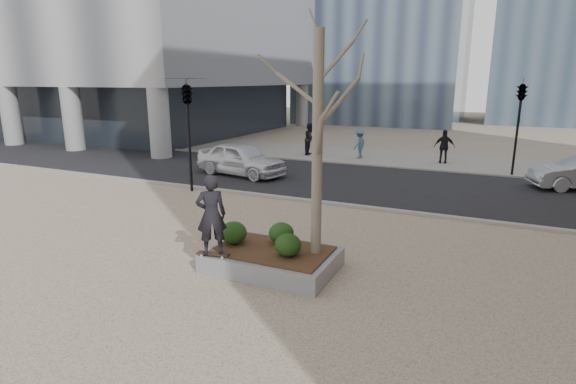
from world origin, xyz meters
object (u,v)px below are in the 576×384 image
at_px(skateboarder, 211,215).
at_px(police_car, 241,159).
at_px(planter, 272,260).
at_px(skateboard, 213,255).

bearing_deg(skateboarder, police_car, -99.03).
distance_m(planter, skateboard, 1.42).
distance_m(planter, police_car, 11.08).
bearing_deg(skateboard, planter, 28.01).
height_order(skateboarder, police_car, skateboarder).
bearing_deg(planter, skateboard, -141.92).
xyz_separation_m(planter, skateboard, (-1.10, -0.86, 0.26)).
distance_m(skateboarder, police_car, 11.26).
distance_m(skateboard, skateboarder, 0.97).
height_order(skateboard, skateboarder, skateboarder).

